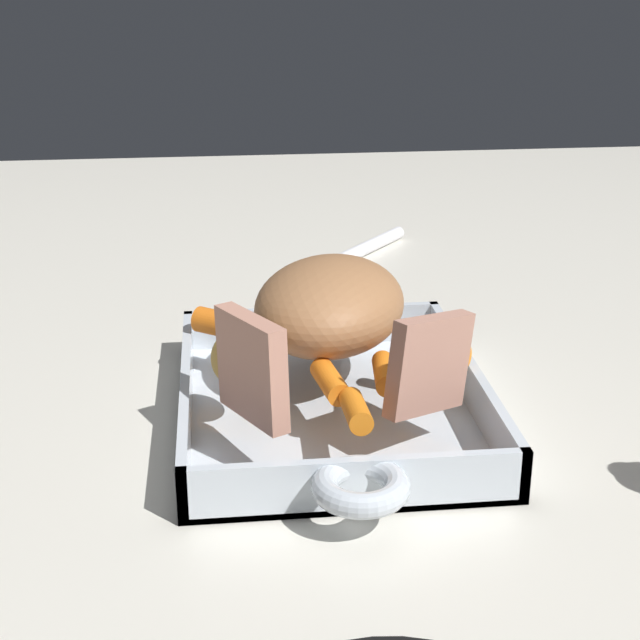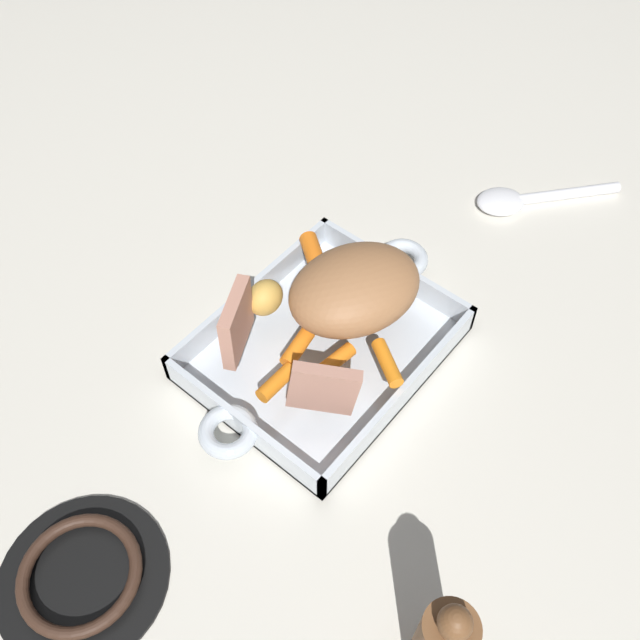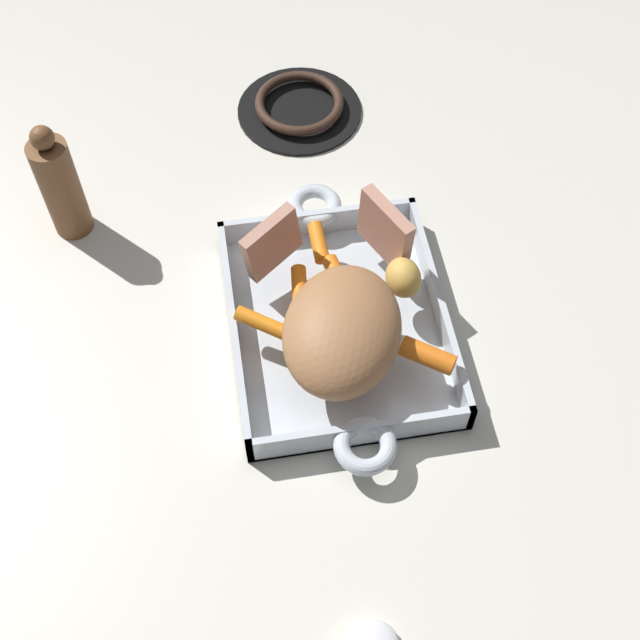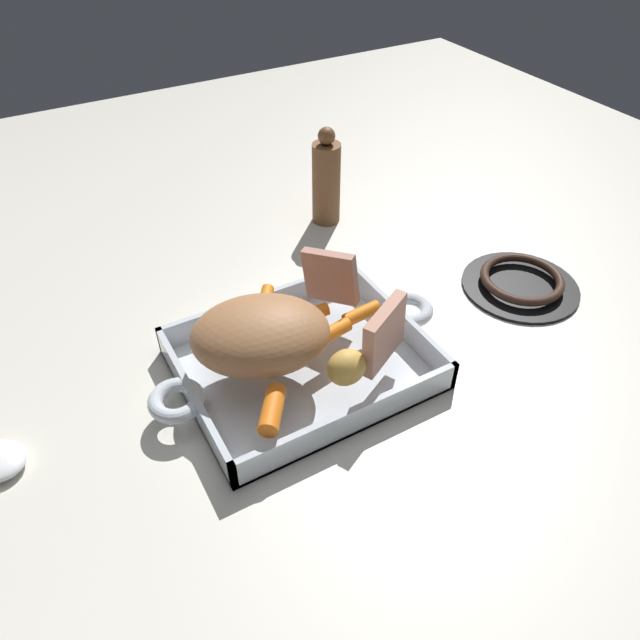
# 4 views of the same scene
# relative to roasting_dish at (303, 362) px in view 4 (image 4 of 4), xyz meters

# --- Properties ---
(ground_plane) EXTENTS (2.05, 2.05, 0.00)m
(ground_plane) POSITION_rel_roasting_dish_xyz_m (0.00, 0.00, -0.01)
(ground_plane) COLOR silver
(roasting_dish) EXTENTS (0.38, 0.24, 0.04)m
(roasting_dish) POSITION_rel_roasting_dish_xyz_m (0.00, 0.00, 0.00)
(roasting_dish) COLOR silver
(roasting_dish) RESTS_ON ground_plane
(pork_roast) EXTENTS (0.19, 0.17, 0.07)m
(pork_roast) POSITION_rel_roasting_dish_xyz_m (0.05, -0.01, 0.06)
(pork_roast) COLOR #A06C44
(pork_roast) RESTS_ON roasting_dish
(roast_slice_thick) EXTENTS (0.08, 0.05, 0.08)m
(roast_slice_thick) POSITION_rel_roasting_dish_xyz_m (-0.07, 0.06, 0.07)
(roast_slice_thick) COLOR tan
(roast_slice_thick) RESTS_ON roasting_dish
(roast_slice_thin) EXTENTS (0.06, 0.07, 0.08)m
(roast_slice_thin) POSITION_rel_roasting_dish_xyz_m (-0.07, -0.06, 0.06)
(roast_slice_thin) COLOR tan
(roast_slice_thin) RESTS_ON roasting_dish
(baby_carrot_long) EXTENTS (0.05, 0.06, 0.02)m
(baby_carrot_long) POSITION_rel_roasting_dish_xyz_m (0.08, 0.08, 0.04)
(baby_carrot_long) COLOR orange
(baby_carrot_long) RESTS_ON roasting_dish
(baby_carrot_northwest) EXTENTS (0.06, 0.02, 0.02)m
(baby_carrot_northwest) POSITION_rel_roasting_dish_xyz_m (-0.03, -0.04, 0.04)
(baby_carrot_northwest) COLOR orange
(baby_carrot_northwest) RESTS_ON roasting_dish
(baby_carrot_southwest) EXTENTS (0.05, 0.06, 0.02)m
(baby_carrot_southwest) POSITION_rel_roasting_dish_xyz_m (0.01, -0.08, 0.04)
(baby_carrot_southwest) COLOR orange
(baby_carrot_southwest) RESTS_ON roasting_dish
(baby_carrot_center_left) EXTENTS (0.05, 0.03, 0.02)m
(baby_carrot_center_left) POSITION_rel_roasting_dish_xyz_m (-0.04, 0.01, 0.04)
(baby_carrot_center_left) COLOR orange
(baby_carrot_center_left) RESTS_ON roasting_dish
(baby_carrot_short) EXTENTS (0.05, 0.02, 0.02)m
(baby_carrot_short) POSITION_rel_roasting_dish_xyz_m (-0.09, -0.01, 0.04)
(baby_carrot_short) COLOR orange
(baby_carrot_short) RESTS_ON roasting_dish
(potato_near_roast) EXTENTS (0.05, 0.04, 0.04)m
(potato_near_roast) POSITION_rel_roasting_dish_xyz_m (-0.02, 0.07, 0.05)
(potato_near_roast) COLOR gold
(potato_near_roast) RESTS_ON roasting_dish
(stove_burner_rear) EXTENTS (0.17, 0.17, 0.02)m
(stove_burner_rear) POSITION_rel_roasting_dish_xyz_m (-0.35, 0.01, -0.00)
(stove_burner_rear) COLOR black
(stove_burner_rear) RESTS_ON ground_plane
(pepper_mill) EXTENTS (0.05, 0.05, 0.16)m
(pepper_mill) POSITION_rel_roasting_dish_xyz_m (-0.20, -0.29, 0.06)
(pepper_mill) COLOR brown
(pepper_mill) RESTS_ON ground_plane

